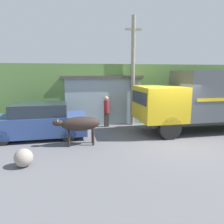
% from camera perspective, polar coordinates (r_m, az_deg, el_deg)
% --- Properties ---
extents(ground_plane, '(60.00, 60.00, 0.00)m').
position_cam_1_polar(ground_plane, '(10.38, 15.83, -7.15)').
color(ground_plane, slate).
extents(hillside_embankment, '(32.00, 5.81, 3.52)m').
position_cam_1_polar(hillside_embankment, '(16.04, 5.36, 5.66)').
color(hillside_embankment, '#608C47').
rests_on(hillside_embankment, ground_plane).
extents(building_backdrop, '(4.68, 2.70, 2.86)m').
position_cam_1_polar(building_backdrop, '(13.78, -3.00, 3.63)').
color(building_backdrop, '#99ADB7').
rests_on(building_backdrop, ground_plane).
extents(cargo_truck, '(7.01, 2.38, 3.13)m').
position_cam_1_polar(cargo_truck, '(12.33, 23.76, 3.31)').
color(cargo_truck, '#2D2D2D').
rests_on(cargo_truck, ground_plane).
extents(brown_cow, '(1.96, 0.60, 1.22)m').
position_cam_1_polar(brown_cow, '(9.26, -8.48, -3.13)').
color(brown_cow, '#2D231E').
rests_on(brown_cow, ground_plane).
extents(parked_suv, '(4.45, 1.84, 1.64)m').
position_cam_1_polar(parked_suv, '(10.72, -18.69, -2.36)').
color(parked_suv, '#334C8C').
rests_on(parked_suv, ground_plane).
extents(pedestrian_on_hill, '(0.32, 0.32, 1.73)m').
position_cam_1_polar(pedestrian_on_hill, '(12.27, -1.47, 0.60)').
color(pedestrian_on_hill, '#38332D').
rests_on(pedestrian_on_hill, ground_plane).
extents(utility_pole, '(0.90, 0.23, 6.13)m').
position_cam_1_polar(utility_pole, '(12.71, 5.47, 10.85)').
color(utility_pole, gray).
rests_on(utility_pole, ground_plane).
extents(roadside_rock, '(0.60, 0.60, 0.60)m').
position_cam_1_polar(roadside_rock, '(7.81, -22.10, -11.00)').
color(roadside_rock, gray).
rests_on(roadside_rock, ground_plane).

